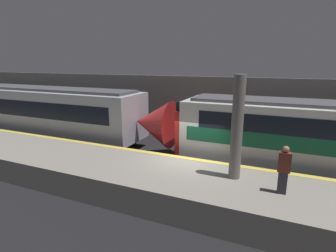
# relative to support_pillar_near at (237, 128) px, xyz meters

# --- Properties ---
(ground_plane) EXTENTS (120.00, 120.00, 0.00)m
(ground_plane) POSITION_rel_support_pillar_near_xyz_m (-2.15, 1.33, -2.97)
(ground_plane) COLOR black
(platform) EXTENTS (40.00, 3.54, 1.11)m
(platform) POSITION_rel_support_pillar_near_xyz_m (-2.15, -0.44, -2.42)
(platform) COLOR gray
(platform) RESTS_ON ground
(station_rear_barrier) EXTENTS (50.00, 0.15, 4.31)m
(station_rear_barrier) POSITION_rel_support_pillar_near_xyz_m (-2.15, 8.05, -0.82)
(station_rear_barrier) COLOR #9E998E
(station_rear_barrier) RESTS_ON ground
(support_pillar_near) EXTENTS (0.41, 0.41, 3.75)m
(support_pillar_near) POSITION_rel_support_pillar_near_xyz_m (0.00, 0.00, 0.00)
(support_pillar_near) COLOR slate
(support_pillar_near) RESTS_ON platform
(train_modern) EXTENTS (22.32, 3.02, 3.60)m
(train_modern) POSITION_rel_support_pillar_near_xyz_m (-15.51, 3.63, -1.12)
(train_modern) COLOR black
(train_modern) RESTS_ON ground
(person_waiting) EXTENTS (0.38, 0.24, 1.61)m
(person_waiting) POSITION_rel_support_pillar_near_xyz_m (1.62, -0.59, -1.03)
(person_waiting) COLOR #2D2D38
(person_waiting) RESTS_ON platform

